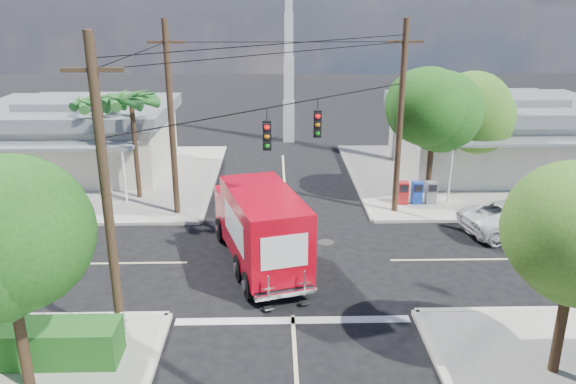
{
  "coord_description": "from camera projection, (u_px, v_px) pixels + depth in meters",
  "views": [
    {
      "loc": [
        -0.55,
        -19.93,
        9.66
      ],
      "look_at": [
        0.0,
        2.0,
        2.2
      ],
      "focal_mm": 35.0,
      "sensor_mm": 36.0,
      "label": 1
    }
  ],
  "objects": [
    {
      "name": "road_markings",
      "position": [
        290.0,
        279.0,
        20.59
      ],
      "size": [
        32.0,
        32.0,
        0.01
      ],
      "color": "beige",
      "rests_on": "ground"
    },
    {
      "name": "tree_sw_front",
      "position": [
        3.0,
        239.0,
        13.29
      ],
      "size": [
        3.88,
        3.78,
        6.03
      ],
      "color": "#422D1C",
      "rests_on": "sidewalk_sw"
    },
    {
      "name": "delivery_truck",
      "position": [
        260.0,
        226.0,
        21.27
      ],
      "size": [
        3.98,
        7.5,
        3.12
      ],
      "color": "black",
      "rests_on": "ground"
    },
    {
      "name": "vending_boxes",
      "position": [
        417.0,
        193.0,
        27.79
      ],
      "size": [
        1.9,
        0.5,
        1.1
      ],
      "color": "#A6161A",
      "rests_on": "sidewalk_ne"
    },
    {
      "name": "building_nw",
      "position": [
        79.0,
        136.0,
        32.79
      ],
      "size": [
        10.8,
        10.2,
        4.3
      ],
      "color": "beige",
      "rests_on": "sidewalk_nw"
    },
    {
      "name": "radio_tower",
      "position": [
        289.0,
        62.0,
        39.11
      ],
      "size": [
        0.8,
        0.8,
        17.0
      ],
      "color": "silver",
      "rests_on": "ground"
    },
    {
      "name": "building_ne",
      "position": [
        497.0,
        134.0,
        32.86
      ],
      "size": [
        11.8,
        10.2,
        4.5
      ],
      "color": "beige",
      "rests_on": "sidewalk_ne"
    },
    {
      "name": "picket_fence",
      "position": [
        26.0,
        328.0,
        16.28
      ],
      "size": [
        5.94,
        0.06,
        1.0
      ],
      "color": "silver",
      "rests_on": "sidewalk_sw"
    },
    {
      "name": "ground",
      "position": [
        289.0,
        261.0,
        21.99
      ],
      "size": [
        120.0,
        120.0,
        0.0
      ],
      "primitive_type": "plane",
      "color": "black",
      "rests_on": "ground"
    },
    {
      "name": "hedge_sw",
      "position": [
        7.0,
        343.0,
        15.52
      ],
      "size": [
        6.2,
        1.2,
        1.1
      ],
      "primitive_type": "cube",
      "color": "#184D1B",
      "rests_on": "sidewalk_sw"
    },
    {
      "name": "palm_nw_back",
      "position": [
        100.0,
        104.0,
        28.78
      ],
      "size": [
        3.01,
        3.08,
        5.19
      ],
      "color": "#422D1C",
      "rests_on": "sidewalk_nw"
    },
    {
      "name": "sidewalk_nw",
      "position": [
        94.0,
        179.0,
        32.01
      ],
      "size": [
        14.12,
        14.12,
        0.14
      ],
      "color": "gray",
      "rests_on": "ground"
    },
    {
      "name": "tree_ne_front",
      "position": [
        435.0,
        109.0,
        27.02
      ],
      "size": [
        4.21,
        4.14,
        6.66
      ],
      "color": "#422D1C",
      "rests_on": "sidewalk_ne"
    },
    {
      "name": "utility_poles",
      "position": [
        248.0,
        136.0,
        21.96
      ],
      "size": [
        12.0,
        10.68,
        9.0
      ],
      "color": "#473321",
      "rests_on": "ground"
    },
    {
      "name": "tree_ne_back",
      "position": [
        472.0,
        112.0,
        29.35
      ],
      "size": [
        3.77,
        3.66,
        5.82
      ],
      "color": "#422D1C",
      "rests_on": "sidewalk_ne"
    },
    {
      "name": "sidewalk_ne",
      "position": [
        471.0,
        176.0,
        32.52
      ],
      "size": [
        14.12,
        14.12,
        0.14
      ],
      "color": "gray",
      "rests_on": "ground"
    },
    {
      "name": "palm_nw_front",
      "position": [
        131.0,
        102.0,
        27.29
      ],
      "size": [
        3.01,
        3.08,
        5.59
      ],
      "color": "#422D1C",
      "rests_on": "sidewalk_nw"
    },
    {
      "name": "parked_car",
      "position": [
        521.0,
        218.0,
        24.41
      ],
      "size": [
        5.61,
        3.38,
        1.46
      ],
      "primitive_type": "imported",
      "rotation": [
        0.0,
        0.0,
        1.77
      ],
      "color": "silver",
      "rests_on": "ground"
    }
  ]
}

